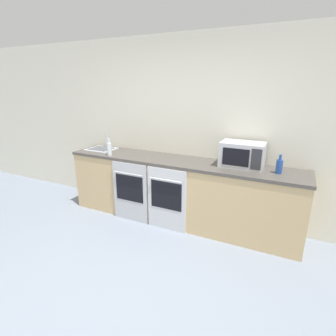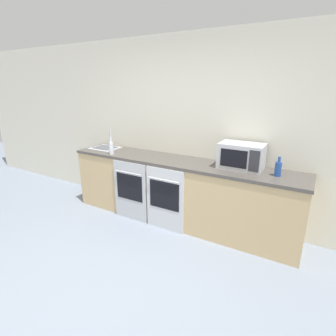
% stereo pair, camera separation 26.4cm
% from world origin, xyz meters
% --- Properties ---
extents(ground_plane, '(16.00, 16.00, 0.00)m').
position_xyz_m(ground_plane, '(0.00, 0.00, 0.00)').
color(ground_plane, gray).
extents(wall_back, '(10.00, 0.06, 2.60)m').
position_xyz_m(wall_back, '(0.00, 2.11, 1.30)').
color(wall_back, silver).
rests_on(wall_back, ground_plane).
extents(counter_back, '(3.36, 0.61, 0.93)m').
position_xyz_m(counter_back, '(0.00, 1.78, 0.46)').
color(counter_back, tan).
rests_on(counter_back, ground_plane).
extents(oven_left, '(0.56, 0.06, 0.88)m').
position_xyz_m(oven_left, '(-0.62, 1.47, 0.45)').
color(oven_left, '#B7BABF').
rests_on(oven_left, ground_plane).
extents(oven_right, '(0.56, 0.06, 0.88)m').
position_xyz_m(oven_right, '(-0.03, 1.47, 0.45)').
color(oven_right, silver).
rests_on(oven_right, ground_plane).
extents(microwave, '(0.54, 0.34, 0.32)m').
position_xyz_m(microwave, '(0.84, 1.86, 1.08)').
color(microwave, '#B7BABF').
rests_on(microwave, counter_back).
extents(bottle_blue, '(0.07, 0.07, 0.23)m').
position_xyz_m(bottle_blue, '(1.29, 1.77, 1.02)').
color(bottle_blue, '#234793').
rests_on(bottle_blue, counter_back).
extents(bottle_clear, '(0.07, 0.07, 0.26)m').
position_xyz_m(bottle_clear, '(-1.02, 1.57, 1.03)').
color(bottle_clear, silver).
rests_on(bottle_clear, counter_back).
extents(sink, '(0.43, 0.37, 0.30)m').
position_xyz_m(sink, '(-1.37, 1.81, 0.94)').
color(sink, '#B7BABF').
rests_on(sink, counter_back).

